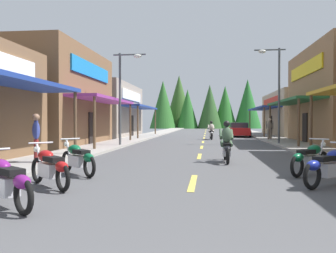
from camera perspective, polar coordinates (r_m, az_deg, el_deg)
ground at (r=30.74m, az=5.79°, el=-2.10°), size 9.09×90.45×0.10m
sidewalk_left at (r=31.34m, az=-4.87°, el=-1.84°), size 2.50×90.45×0.12m
sidewalk_right at (r=31.20m, az=16.50°, el=-1.89°), size 2.50×90.45×0.12m
centerline_dashes at (r=34.88m, az=5.87°, el=-1.65°), size 0.16×67.02×0.01m
storefront_left_middle at (r=24.26m, az=-18.95°, el=4.39°), size 7.81×9.83×6.11m
storefront_left_far at (r=35.43m, az=-10.82°, el=2.52°), size 8.10×11.32×5.12m
storefront_right_far at (r=39.81m, az=20.60°, el=1.89°), size 7.94×12.94×4.55m
streetlamp_left at (r=21.70m, az=-6.96°, el=6.63°), size 1.99×0.30×5.67m
streetlamp_right at (r=24.14m, az=16.80°, el=6.84°), size 1.99×0.30×6.28m
motorcycle_parked_right_2 at (r=9.27m, az=24.64°, el=-5.80°), size 1.67×1.49×1.04m
motorcycle_parked_right_3 at (r=11.00m, az=21.91°, el=-4.74°), size 1.52×1.64×1.04m
motorcycle_parked_left_0 at (r=7.00m, az=-24.72°, el=-7.96°), size 1.77×1.37×1.04m
motorcycle_parked_left_1 at (r=8.77m, az=-18.54°, el=-6.14°), size 1.64×1.53×1.04m
motorcycle_parked_left_2 at (r=10.56m, az=-14.31°, el=-4.93°), size 1.60×1.57×1.04m
rider_cruising_lead at (r=13.49m, az=9.40°, el=-2.94°), size 0.60×2.14×1.57m
rider_cruising_trailing at (r=29.92m, az=6.97°, el=-0.83°), size 0.60×2.14×1.57m
pedestrian_by_shop at (r=28.70m, az=16.05°, el=-0.16°), size 0.56×0.34×1.79m
pedestrian_browsing at (r=13.15m, az=-20.47°, el=-1.32°), size 0.41×0.49×1.81m
parked_car_curbside at (r=35.42m, az=11.30°, el=-0.52°), size 2.09×4.32×1.40m
treeline_backdrop at (r=75.63m, az=4.70°, el=3.50°), size 23.24×10.41×11.58m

